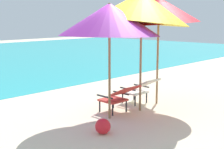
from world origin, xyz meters
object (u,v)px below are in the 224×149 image
object	(u,v)px
beach_ball	(103,126)
beach_umbrella_center	(141,7)
lounge_chair_right	(140,88)
beach_umbrella_left	(109,19)
lounge_chair_left	(118,96)
beach_umbrella_right	(159,10)

from	to	relation	value
beach_ball	beach_umbrella_center	bearing A→B (deg)	15.76
beach_ball	lounge_chair_right	bearing A→B (deg)	21.36
beach_umbrella_left	lounge_chair_left	bearing A→B (deg)	14.95
beach_umbrella_left	beach_umbrella_center	distance (m)	0.96
beach_umbrella_center	beach_ball	bearing A→B (deg)	-164.24
lounge_chair_left	beach_umbrella_left	xyz separation A→B (m)	(-0.40, -0.11, 1.69)
beach_umbrella_left	lounge_chair_right	bearing A→B (deg)	10.88
beach_umbrella_left	beach_ball	size ratio (longest dim) A/B	9.32
beach_umbrella_center	lounge_chair_right	bearing A→B (deg)	38.92
beach_umbrella_right	beach_ball	distance (m)	3.35
lounge_chair_left	beach_umbrella_right	world-z (taller)	beach_umbrella_right
lounge_chair_right	beach_umbrella_center	distance (m)	2.03
beach_umbrella_left	beach_umbrella_right	world-z (taller)	beach_umbrella_right
lounge_chair_right	beach_umbrella_right	bearing A→B (deg)	-36.52
lounge_chair_left	lounge_chair_right	world-z (taller)	same
beach_umbrella_center	beach_ball	world-z (taller)	beach_umbrella_center
beach_umbrella_left	beach_umbrella_center	size ratio (longest dim) A/B	0.91
lounge_chair_left	beach_umbrella_right	xyz separation A→B (m)	(1.32, -0.10, 1.90)
lounge_chair_left	beach_ball	xyz separation A→B (m)	(-1.18, -0.68, -0.26)
lounge_chair_right	beach_umbrella_left	xyz separation A→B (m)	(-1.37, -0.26, 1.69)
beach_umbrella_center	beach_ball	distance (m)	2.83
beach_umbrella_right	beach_ball	bearing A→B (deg)	-166.93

